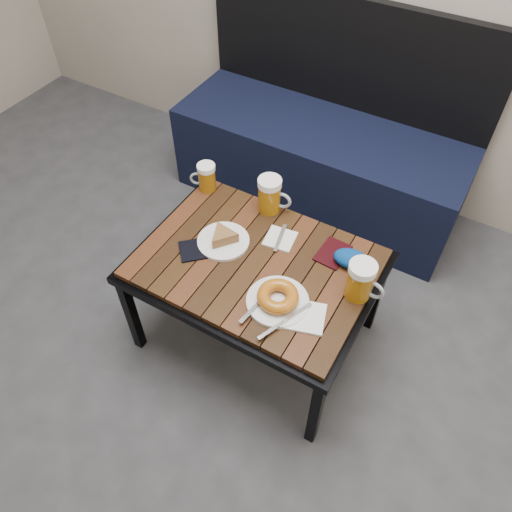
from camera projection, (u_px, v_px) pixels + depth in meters
The scene contains 13 objects.
ground at pixel (70, 492), 1.69m from camera, with size 4.00×4.00×0.00m, color #2D2D30.
bench at pixel (321, 155), 2.46m from camera, with size 1.40×0.50×0.95m.
cafe_table at pixel (256, 269), 1.78m from camera, with size 0.84×0.62×0.47m.
beer_mug_left at pixel (206, 177), 1.95m from camera, with size 0.11×0.09×0.11m.
beer_mug_centre at pixel (270, 195), 1.86m from camera, with size 0.14×0.10×0.14m.
beer_mug_right at pixel (361, 281), 1.60m from camera, with size 0.14×0.09×0.15m.
plate_pie at pixel (223, 238), 1.79m from camera, with size 0.19×0.19×0.05m.
plate_bagel at pixel (278, 299), 1.61m from camera, with size 0.21×0.26×0.06m.
napkin_left at pixel (280, 239), 1.81m from camera, with size 0.12×0.14×0.01m.
napkin_right at pixel (302, 316), 1.59m from camera, with size 0.17×0.16×0.01m.
passport_navy at pixel (199, 249), 1.78m from camera, with size 0.10×0.14×0.01m, color black.
passport_burgundy at pixel (333, 253), 1.77m from camera, with size 0.09×0.13×0.01m, color black.
knit_pouch at pixel (352, 259), 1.72m from camera, with size 0.13×0.08×0.05m, color #050E8C.
Camera 1 is at (0.80, -0.12, 1.80)m, focal length 35.00 mm.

